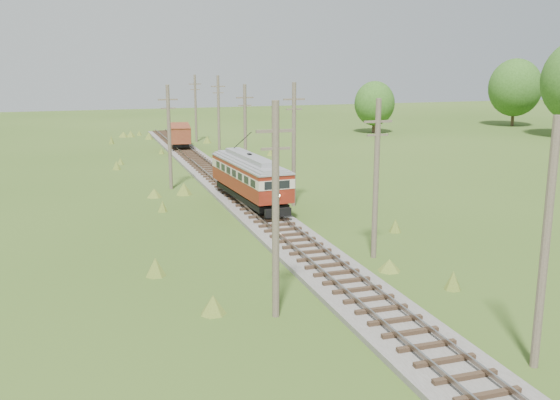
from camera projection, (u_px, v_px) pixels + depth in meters
name	position (u px, v px, depth m)	size (l,w,h in m)	color
railbed_main	(241.00, 198.00, 47.84)	(3.60, 96.00, 0.57)	#605B54
streetcar	(250.00, 175.00, 45.04)	(3.29, 11.11, 5.03)	black
gondola	(180.00, 134.00, 74.68)	(3.22, 7.42, 2.39)	black
gravel_pile	(249.00, 164.00, 60.58)	(3.64, 3.86, 1.32)	gray
utility_pole_r_1	(545.00, 247.00, 20.94)	(0.30, 0.30, 8.80)	brown
utility_pole_r_2	(376.00, 178.00, 33.06)	(1.60, 0.30, 8.60)	brown
utility_pole_r_3	(294.00, 144.00, 45.05)	(1.60, 0.30, 9.00)	brown
utility_pole_r_4	(245.00, 129.00, 57.12)	(1.60, 0.30, 8.40)	brown
utility_pole_r_5	(219.00, 115.00, 69.25)	(1.60, 0.30, 8.90)	brown
utility_pole_r_6	(196.00, 108.00, 81.28)	(1.60, 0.30, 8.70)	brown
utility_pole_l_a	(276.00, 209.00, 25.19)	(1.60, 0.30, 9.00)	brown
utility_pole_l_b	(169.00, 136.00, 51.13)	(1.60, 0.30, 8.60)	brown
tree_right_5	(515.00, 88.00, 100.50)	(8.40, 8.40, 10.82)	#38281C
tree_mid_b	(374.00, 103.00, 91.23)	(5.88, 5.88, 7.57)	#38281C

